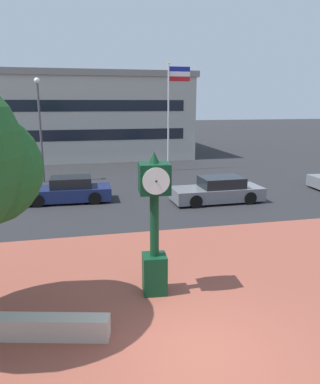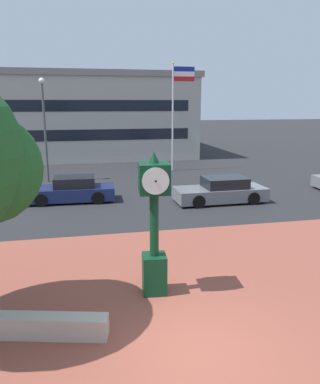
# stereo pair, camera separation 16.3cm
# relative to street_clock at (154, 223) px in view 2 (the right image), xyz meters

# --- Properties ---
(ground_plane) EXTENTS (200.00, 200.00, 0.00)m
(ground_plane) POSITION_rel_street_clock_xyz_m (0.39, -2.66, -1.94)
(ground_plane) COLOR #262628
(plaza_brick_paving) EXTENTS (44.00, 11.50, 0.01)m
(plaza_brick_paving) POSITION_rel_street_clock_xyz_m (0.39, -0.91, -1.94)
(plaza_brick_paving) COLOR brown
(plaza_brick_paving) RESTS_ON ground
(planter_wall) EXTENTS (3.20, 1.17, 0.50)m
(planter_wall) POSITION_rel_street_clock_xyz_m (-2.93, -1.40, -1.69)
(planter_wall) COLOR #ADA393
(planter_wall) RESTS_ON ground
(street_clock) EXTENTS (0.82, 0.87, 3.78)m
(street_clock) POSITION_rel_street_clock_xyz_m (0.00, 0.00, 0.00)
(street_clock) COLOR #0C381E
(street_clock) RESTS_ON ground
(car_street_mid) EXTENTS (4.44, 1.92, 1.28)m
(car_street_mid) POSITION_rel_street_clock_xyz_m (-2.28, 10.28, -1.37)
(car_street_mid) COLOR navy
(car_street_mid) RESTS_ON ground
(car_street_distant) EXTENTS (4.61, 1.96, 1.28)m
(car_street_distant) POSITION_rel_street_clock_xyz_m (5.14, 8.56, -1.37)
(car_street_distant) COLOR slate
(car_street_distant) RESTS_ON ground
(flagpole_primary) EXTENTS (1.65, 0.14, 7.70)m
(flagpole_primary) POSITION_rel_street_clock_xyz_m (5.13, 18.02, 2.69)
(flagpole_primary) COLOR silver
(flagpole_primary) RESTS_ON ground
(civic_building) EXTENTS (23.11, 15.99, 7.55)m
(civic_building) POSITION_rel_street_clock_xyz_m (-2.75, 30.57, 1.84)
(civic_building) COLOR #B2ADA3
(civic_building) RESTS_ON ground
(street_lamp_post) EXTENTS (0.36, 0.36, 6.40)m
(street_lamp_post) POSITION_rel_street_clock_xyz_m (-3.83, 15.71, 2.00)
(street_lamp_post) COLOR #4C4C51
(street_lamp_post) RESTS_ON ground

